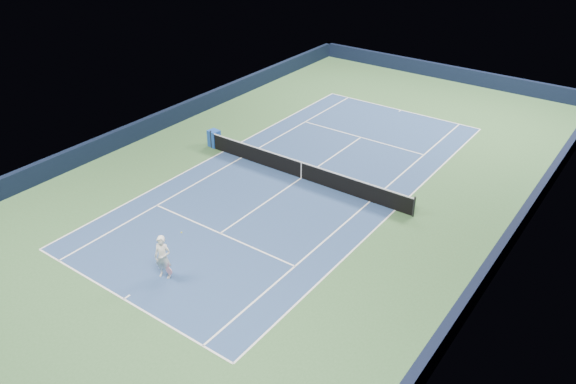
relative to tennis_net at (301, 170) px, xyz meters
The scene contains 19 objects.
ground 0.50m from the tennis_net, ahead, with size 40.00×40.00×0.00m, color #345B31.
wall_far 19.83m from the tennis_net, 90.00° to the left, with size 22.00×0.35×1.10m, color black.
wall_right 10.83m from the tennis_net, ahead, with size 0.35×40.00×1.10m, color black.
wall_left 10.83m from the tennis_net, behind, with size 0.35×40.00×1.10m, color black.
court_surface 0.50m from the tennis_net, ahead, with size 10.97×23.77×0.01m, color navy.
baseline_far 11.90m from the tennis_net, 90.00° to the left, with size 10.97×0.08×0.00m, color white.
baseline_near 11.90m from the tennis_net, 90.00° to the right, with size 10.97×0.08×0.00m, color white.
sideline_doubles_right 5.51m from the tennis_net, ahead, with size 0.08×23.77×0.00m, color white.
sideline_doubles_left 5.51m from the tennis_net, behind, with size 0.08×23.77×0.00m, color white.
sideline_singles_right 4.14m from the tennis_net, ahead, with size 0.08×23.77×0.00m, color white.
sideline_singles_left 4.14m from the tennis_net, behind, with size 0.08×23.77×0.00m, color white.
service_line_far 6.42m from the tennis_net, 90.00° to the left, with size 8.23×0.08×0.00m, color white.
service_line_near 6.42m from the tennis_net, 90.00° to the right, with size 8.23×0.08×0.00m, color white.
center_service_line 0.50m from the tennis_net, ahead, with size 0.08×12.80×0.00m, color white.
center_mark_far 11.75m from the tennis_net, 90.00° to the left, with size 0.08×0.30×0.00m, color white.
center_mark_near 11.75m from the tennis_net, 90.00° to the right, with size 0.08×0.30×0.00m, color white.
tennis_net is the anchor object (origin of this frame).
sponsor_cube 6.40m from the tennis_net, behind, with size 0.68×0.63×1.00m.
tennis_player 10.00m from the tennis_net, 88.41° to the right, with size 0.89×1.37×1.91m.
Camera 1 is at (14.70, -21.53, 14.22)m, focal length 35.00 mm.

